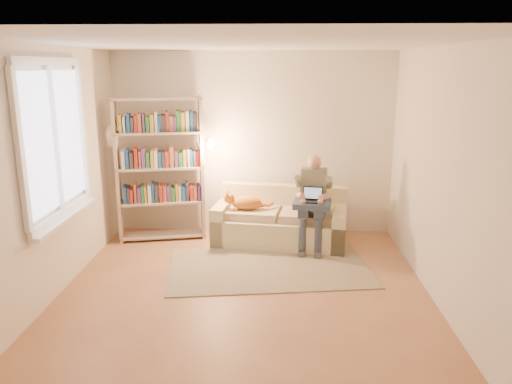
{
  "coord_description": "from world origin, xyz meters",
  "views": [
    {
      "loc": [
        0.33,
        -4.86,
        2.4
      ],
      "look_at": [
        0.09,
        1.0,
        0.91
      ],
      "focal_mm": 35.0,
      "sensor_mm": 36.0,
      "label": 1
    }
  ],
  "objects_px": {
    "person": "(313,197)",
    "bookshelf": "(160,162)",
    "laptop": "(307,197)",
    "sofa": "(280,223)",
    "cat": "(248,202)"
  },
  "relations": [
    {
      "from": "cat",
      "to": "laptop",
      "type": "distance_m",
      "value": 0.84
    },
    {
      "from": "bookshelf",
      "to": "person",
      "type": "bearing_deg",
      "value": -20.1
    },
    {
      "from": "person",
      "to": "laptop",
      "type": "bearing_deg",
      "value": -124.89
    },
    {
      "from": "laptop",
      "to": "bookshelf",
      "type": "relative_size",
      "value": 0.14
    },
    {
      "from": "person",
      "to": "bookshelf",
      "type": "distance_m",
      "value": 2.14
    },
    {
      "from": "cat",
      "to": "laptop",
      "type": "relative_size",
      "value": 2.26
    },
    {
      "from": "person",
      "to": "cat",
      "type": "bearing_deg",
      "value": 178.26
    },
    {
      "from": "laptop",
      "to": "person",
      "type": "bearing_deg",
      "value": 55.11
    },
    {
      "from": "person",
      "to": "cat",
      "type": "xyz_separation_m",
      "value": [
        -0.87,
        0.15,
        -0.13
      ]
    },
    {
      "from": "cat",
      "to": "person",
      "type": "bearing_deg",
      "value": -1.74
    },
    {
      "from": "sofa",
      "to": "cat",
      "type": "xyz_separation_m",
      "value": [
        -0.45,
        -0.05,
        0.31
      ]
    },
    {
      "from": "person",
      "to": "laptop",
      "type": "relative_size",
      "value": 4.42
    },
    {
      "from": "sofa",
      "to": "laptop",
      "type": "distance_m",
      "value": 0.64
    },
    {
      "from": "bookshelf",
      "to": "laptop",
      "type": "bearing_deg",
      "value": -22.88
    },
    {
      "from": "person",
      "to": "bookshelf",
      "type": "height_order",
      "value": "bookshelf"
    }
  ]
}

